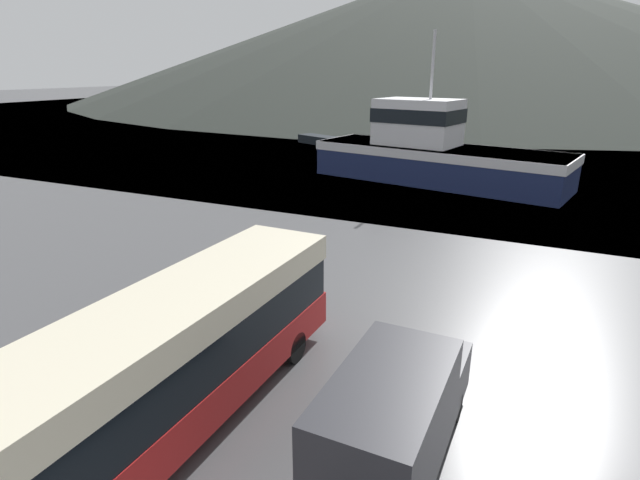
# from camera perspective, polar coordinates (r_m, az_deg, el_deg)

# --- Properties ---
(water_surface) EXTENTS (240.00, 240.00, 0.00)m
(water_surface) POSITION_cam_1_polar(r_m,az_deg,el_deg) (144.85, 22.78, 14.36)
(water_surface) COLOR slate
(water_surface) RESTS_ON ground
(hill_backdrop) EXTENTS (218.94, 218.94, 37.71)m
(hill_backdrop) POSITION_cam_1_polar(r_m,az_deg,el_deg) (165.75, 16.16, 22.00)
(hill_backdrop) COLOR #2D332D
(hill_backdrop) RESTS_ON ground
(tour_bus) EXTENTS (2.71, 12.13, 3.26)m
(tour_bus) POSITION_cam_1_polar(r_m,az_deg,el_deg) (11.45, -18.62, -14.07)
(tour_bus) COLOR red
(tour_bus) RESTS_ON ground
(delivery_van) EXTENTS (2.06, 5.64, 2.50)m
(delivery_van) POSITION_cam_1_polar(r_m,az_deg,el_deg) (10.76, 8.62, -18.98)
(delivery_van) COLOR #2D2D33
(delivery_van) RESTS_ON ground
(fishing_boat) EXTENTS (18.99, 8.99, 10.49)m
(fishing_boat) POSITION_cam_1_polar(r_m,az_deg,el_deg) (37.97, 12.84, 9.75)
(fishing_boat) COLOR #19234C
(fishing_boat) RESTS_ON water_surface
(storage_bin) EXTENTS (1.37, 1.30, 1.03)m
(storage_bin) POSITION_cam_1_polar(r_m,az_deg,el_deg) (15.11, -24.39, -12.11)
(storage_bin) COLOR teal
(storage_bin) RESTS_ON ground
(small_boat) EXTENTS (6.60, 4.24, 0.91)m
(small_boat) POSITION_cam_1_polar(r_m,az_deg,el_deg) (56.46, 0.33, 11.33)
(small_boat) COLOR black
(small_boat) RESTS_ON water_surface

